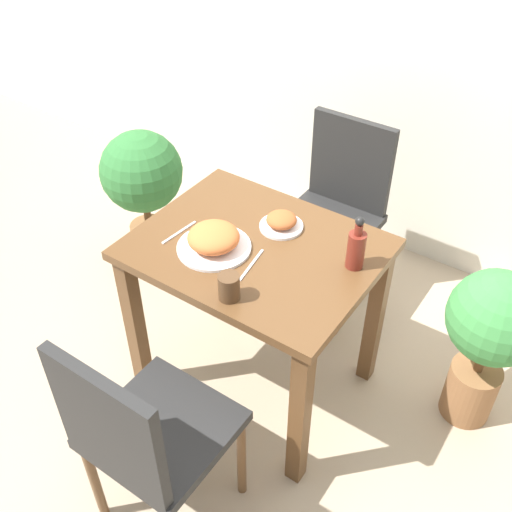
{
  "coord_description": "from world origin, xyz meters",
  "views": [
    {
      "loc": [
        0.96,
        -1.4,
        2.12
      ],
      "look_at": [
        0.0,
        0.0,
        0.71
      ],
      "focal_mm": 42.0,
      "sensor_mm": 36.0,
      "label": 1
    }
  ],
  "objects_px": {
    "food_plate": "(214,240)",
    "potted_plant_right": "(491,332)",
    "chair_near": "(143,435)",
    "sauce_bottle": "(356,248)",
    "side_plate": "(281,222)",
    "drink_cup": "(229,287)",
    "potted_plant_left": "(143,181)",
    "chair_far": "(336,205)"
  },
  "relations": [
    {
      "from": "food_plate",
      "to": "potted_plant_right",
      "type": "xyz_separation_m",
      "value": [
        0.93,
        0.46,
        -0.32
      ]
    },
    {
      "from": "chair_near",
      "to": "sauce_bottle",
      "type": "relative_size",
      "value": 4.38
    },
    {
      "from": "sauce_bottle",
      "to": "potted_plant_right",
      "type": "bearing_deg",
      "value": 28.61
    },
    {
      "from": "side_plate",
      "to": "drink_cup",
      "type": "relative_size",
      "value": 1.78
    },
    {
      "from": "food_plate",
      "to": "sauce_bottle",
      "type": "bearing_deg",
      "value": 23.52
    },
    {
      "from": "drink_cup",
      "to": "potted_plant_left",
      "type": "relative_size",
      "value": 0.12
    },
    {
      "from": "food_plate",
      "to": "side_plate",
      "type": "distance_m",
      "value": 0.28
    },
    {
      "from": "drink_cup",
      "to": "potted_plant_right",
      "type": "xyz_separation_m",
      "value": [
        0.74,
        0.63,
        -0.33
      ]
    },
    {
      "from": "side_plate",
      "to": "sauce_bottle",
      "type": "xyz_separation_m",
      "value": [
        0.33,
        -0.04,
        0.05
      ]
    },
    {
      "from": "side_plate",
      "to": "sauce_bottle",
      "type": "bearing_deg",
      "value": -7.52
    },
    {
      "from": "drink_cup",
      "to": "potted_plant_left",
      "type": "xyz_separation_m",
      "value": [
        -1.03,
        0.65,
        -0.3
      ]
    },
    {
      "from": "chair_far",
      "to": "sauce_bottle",
      "type": "relative_size",
      "value": 4.38
    },
    {
      "from": "side_plate",
      "to": "potted_plant_right",
      "type": "xyz_separation_m",
      "value": [
        0.8,
        0.21,
        -0.31
      ]
    },
    {
      "from": "potted_plant_right",
      "to": "drink_cup",
      "type": "bearing_deg",
      "value": -139.35
    },
    {
      "from": "chair_far",
      "to": "potted_plant_left",
      "type": "height_order",
      "value": "chair_far"
    },
    {
      "from": "chair_near",
      "to": "chair_far",
      "type": "xyz_separation_m",
      "value": [
        -0.1,
        1.42,
        0.0
      ]
    },
    {
      "from": "chair_far",
      "to": "potted_plant_right",
      "type": "xyz_separation_m",
      "value": [
        0.85,
        -0.34,
        -0.05
      ]
    },
    {
      "from": "chair_near",
      "to": "potted_plant_right",
      "type": "xyz_separation_m",
      "value": [
        0.74,
        1.08,
        -0.05
      ]
    },
    {
      "from": "food_plate",
      "to": "sauce_bottle",
      "type": "height_order",
      "value": "sauce_bottle"
    },
    {
      "from": "chair_near",
      "to": "food_plate",
      "type": "relative_size",
      "value": 3.4
    },
    {
      "from": "chair_far",
      "to": "potted_plant_right",
      "type": "height_order",
      "value": "chair_far"
    },
    {
      "from": "chair_far",
      "to": "potted_plant_right",
      "type": "distance_m",
      "value": 0.91
    },
    {
      "from": "food_plate",
      "to": "side_plate",
      "type": "height_order",
      "value": "food_plate"
    },
    {
      "from": "chair_near",
      "to": "food_plate",
      "type": "xyz_separation_m",
      "value": [
        -0.19,
        0.62,
        0.28
      ]
    },
    {
      "from": "side_plate",
      "to": "potted_plant_left",
      "type": "distance_m",
      "value": 1.03
    },
    {
      "from": "chair_far",
      "to": "side_plate",
      "type": "bearing_deg",
      "value": -85.45
    },
    {
      "from": "food_plate",
      "to": "sauce_bottle",
      "type": "relative_size",
      "value": 1.29
    },
    {
      "from": "potted_plant_left",
      "to": "sauce_bottle",
      "type": "bearing_deg",
      "value": -11.84
    },
    {
      "from": "chair_far",
      "to": "sauce_bottle",
      "type": "height_order",
      "value": "sauce_bottle"
    },
    {
      "from": "chair_far",
      "to": "chair_near",
      "type": "bearing_deg",
      "value": -85.84
    },
    {
      "from": "chair_near",
      "to": "potted_plant_right",
      "type": "distance_m",
      "value": 1.31
    },
    {
      "from": "chair_near",
      "to": "sauce_bottle",
      "type": "height_order",
      "value": "sauce_bottle"
    },
    {
      "from": "sauce_bottle",
      "to": "potted_plant_right",
      "type": "height_order",
      "value": "sauce_bottle"
    },
    {
      "from": "sauce_bottle",
      "to": "side_plate",
      "type": "bearing_deg",
      "value": 172.48
    },
    {
      "from": "potted_plant_left",
      "to": "drink_cup",
      "type": "bearing_deg",
      "value": -32.18
    },
    {
      "from": "chair_far",
      "to": "drink_cup",
      "type": "height_order",
      "value": "chair_far"
    },
    {
      "from": "chair_far",
      "to": "potted_plant_right",
      "type": "relative_size",
      "value": 1.24
    },
    {
      "from": "food_plate",
      "to": "potted_plant_right",
      "type": "bearing_deg",
      "value": 26.15
    },
    {
      "from": "chair_near",
      "to": "drink_cup",
      "type": "height_order",
      "value": "chair_near"
    },
    {
      "from": "chair_far",
      "to": "sauce_bottle",
      "type": "distance_m",
      "value": 0.77
    },
    {
      "from": "chair_near",
      "to": "sauce_bottle",
      "type": "bearing_deg",
      "value": -108.17
    },
    {
      "from": "chair_near",
      "to": "food_plate",
      "type": "bearing_deg",
      "value": -72.91
    }
  ]
}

